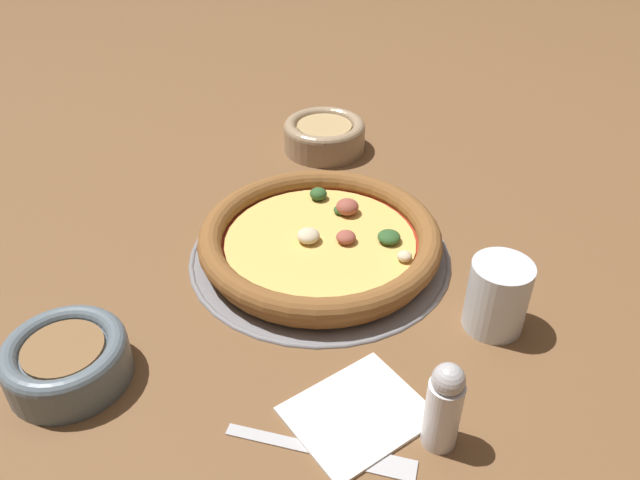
% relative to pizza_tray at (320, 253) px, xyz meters
% --- Properties ---
extents(ground_plane, '(3.00, 3.00, 0.00)m').
position_rel_pizza_tray_xyz_m(ground_plane, '(0.00, 0.00, -0.00)').
color(ground_plane, brown).
extents(pizza_tray, '(0.33, 0.33, 0.01)m').
position_rel_pizza_tray_xyz_m(pizza_tray, '(0.00, 0.00, 0.00)').
color(pizza_tray, gray).
rests_on(pizza_tray, ground_plane).
extents(pizza, '(0.30, 0.30, 0.04)m').
position_rel_pizza_tray_xyz_m(pizza, '(-0.00, 0.00, 0.02)').
color(pizza, '#A86B33').
rests_on(pizza, pizza_tray).
extents(bowl_near, '(0.13, 0.13, 0.05)m').
position_rel_pizza_tray_xyz_m(bowl_near, '(-0.20, -0.20, 0.02)').
color(bowl_near, '#9E8466').
rests_on(bowl_near, ground_plane).
extents(bowl_far, '(0.12, 0.12, 0.05)m').
position_rel_pizza_tray_xyz_m(bowl_far, '(0.32, -0.03, 0.02)').
color(bowl_far, slate).
rests_on(bowl_far, ground_plane).
extents(drinking_cup, '(0.07, 0.07, 0.08)m').
position_rel_pizza_tray_xyz_m(drinking_cup, '(-0.05, 0.22, 0.04)').
color(drinking_cup, silver).
rests_on(drinking_cup, ground_plane).
extents(napkin, '(0.14, 0.12, 0.01)m').
position_rel_pizza_tray_xyz_m(napkin, '(0.15, 0.20, 0.00)').
color(napkin, white).
rests_on(napkin, ground_plane).
extents(fork, '(0.11, 0.16, 0.00)m').
position_rel_pizza_tray_xyz_m(fork, '(0.19, 0.22, -0.00)').
color(fork, '#B7B7BC').
rests_on(fork, ground_plane).
extents(pepper_shaker, '(0.03, 0.03, 0.10)m').
position_rel_pizza_tray_xyz_m(pepper_shaker, '(0.11, 0.27, 0.04)').
color(pepper_shaker, silver).
rests_on(pepper_shaker, ground_plane).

